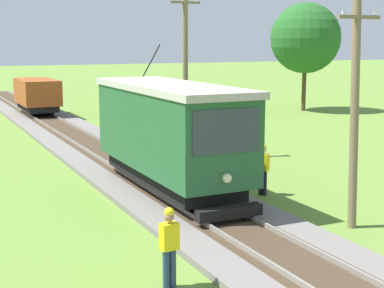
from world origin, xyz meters
name	(u,v)px	position (x,y,z in m)	size (l,w,h in m)	color
red_tram	(170,132)	(0.00, 15.69, 2.19)	(2.60, 8.54, 4.79)	#235633
freight_car	(37,95)	(0.00, 39.11, 1.56)	(2.40, 5.20, 2.31)	#93471E
utility_pole_near_tram	(355,107)	(3.26, 10.30, 3.43)	(1.40, 0.48, 6.67)	#7A664C
utility_pole_mid	(185,69)	(3.26, 21.45, 4.02)	(1.40, 0.28, 7.84)	#7A664C
track_worker	(169,244)	(-3.05, 8.63, 0.98)	(0.41, 0.28, 1.78)	navy
second_worker	(263,167)	(2.86, 14.29, 0.98)	(0.40, 0.45, 1.78)	black
tree_left_far	(306,38)	(19.07, 34.14, 5.46)	(5.27, 5.27, 8.11)	#4C3823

